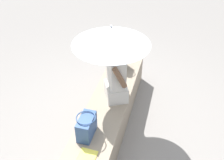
{
  "coord_description": "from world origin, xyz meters",
  "views": [
    {
      "loc": [
        2.56,
        0.75,
        2.86
      ],
      "look_at": [
        -0.07,
        0.04,
        0.82
      ],
      "focal_mm": 41.41,
      "sensor_mm": 36.0,
      "label": 1
    }
  ],
  "objects_px": {
    "person_seated": "(116,75)",
    "handbag_black": "(87,126)",
    "magazine": "(86,159)",
    "tote_bag_canvas": "(122,60)",
    "parasol": "(111,36)"
  },
  "relations": [
    {
      "from": "person_seated",
      "to": "parasol",
      "type": "xyz_separation_m",
      "value": [
        0.04,
        -0.06,
        0.59
      ]
    },
    {
      "from": "person_seated",
      "to": "magazine",
      "type": "xyz_separation_m",
      "value": [
        1.11,
        -0.06,
        -0.38
      ]
    },
    {
      "from": "person_seated",
      "to": "handbag_black",
      "type": "relative_size",
      "value": 2.9
    },
    {
      "from": "handbag_black",
      "to": "tote_bag_canvas",
      "type": "relative_size",
      "value": 1.03
    },
    {
      "from": "handbag_black",
      "to": "magazine",
      "type": "distance_m",
      "value": 0.39
    },
    {
      "from": "person_seated",
      "to": "tote_bag_canvas",
      "type": "height_order",
      "value": "person_seated"
    },
    {
      "from": "tote_bag_canvas",
      "to": "magazine",
      "type": "bearing_deg",
      "value": 1.05
    },
    {
      "from": "parasol",
      "to": "magazine",
      "type": "bearing_deg",
      "value": -0.02
    },
    {
      "from": "person_seated",
      "to": "handbag_black",
      "type": "height_order",
      "value": "person_seated"
    },
    {
      "from": "parasol",
      "to": "handbag_black",
      "type": "distance_m",
      "value": 1.11
    },
    {
      "from": "parasol",
      "to": "handbag_black",
      "type": "relative_size",
      "value": 3.59
    },
    {
      "from": "handbag_black",
      "to": "magazine",
      "type": "height_order",
      "value": "handbag_black"
    },
    {
      "from": "tote_bag_canvas",
      "to": "handbag_black",
      "type": "bearing_deg",
      "value": -2.63
    },
    {
      "from": "person_seated",
      "to": "handbag_black",
      "type": "distance_m",
      "value": 0.81
    },
    {
      "from": "person_seated",
      "to": "magazine",
      "type": "bearing_deg",
      "value": -2.96
    }
  ]
}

